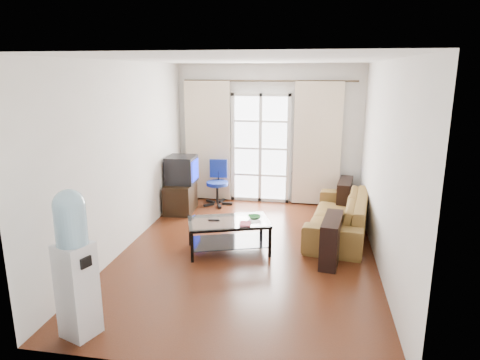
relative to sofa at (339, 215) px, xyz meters
name	(u,v)px	position (x,y,z in m)	size (l,w,h in m)	color
floor	(248,252)	(-1.33, -0.99, -0.32)	(5.20, 5.20, 0.00)	#522613
ceiling	(248,60)	(-1.33, -0.99, 2.38)	(5.20, 5.20, 0.00)	white
wall_back	(268,135)	(-1.33, 1.61, 1.03)	(3.60, 0.02, 2.70)	white
wall_front	(198,226)	(-1.33, -3.59, 1.03)	(3.60, 0.02, 2.70)	white
wall_left	(126,157)	(-3.13, -0.99, 1.03)	(0.02, 5.20, 2.70)	white
wall_right	(383,166)	(0.47, -0.99, 1.03)	(0.02, 5.20, 2.70)	white
french_door	(260,149)	(-1.48, 1.56, 0.76)	(1.16, 0.06, 2.15)	white
curtain_rod	(269,81)	(-1.33, 1.51, 2.06)	(0.04, 0.04, 3.30)	#4C3F2D
curtain_left	(208,141)	(-2.53, 1.49, 0.88)	(0.90, 0.07, 2.35)	beige
curtain_right	(317,144)	(-0.38, 1.49, 0.88)	(0.90, 0.07, 2.35)	beige
radiator	(308,188)	(-0.53, 1.51, 0.01)	(0.64, 0.12, 0.64)	gray
sofa	(339,215)	(0.00, 0.00, 0.00)	(1.14, 2.26, 0.63)	brown
coffee_table	(229,232)	(-1.61, -1.01, -0.01)	(1.30, 1.00, 0.47)	silver
bowl	(254,217)	(-1.25, -0.86, 0.17)	(0.25, 0.25, 0.05)	#328A4C
book	(240,224)	(-1.43, -1.12, 0.16)	(0.17, 0.22, 0.02)	maroon
remote	(214,220)	(-1.82, -1.03, 0.16)	(0.16, 0.05, 0.02)	black
tv_stand	(180,197)	(-2.86, 0.63, -0.05)	(0.49, 0.74, 0.54)	black
crt_tv	(181,170)	(-2.86, 0.70, 0.47)	(0.57, 0.56, 0.50)	black
task_chair	(218,192)	(-2.27, 1.18, -0.06)	(0.64, 0.64, 0.87)	black
water_cooler	(75,261)	(-2.65, -3.26, 0.47)	(0.39, 0.39, 1.50)	silver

